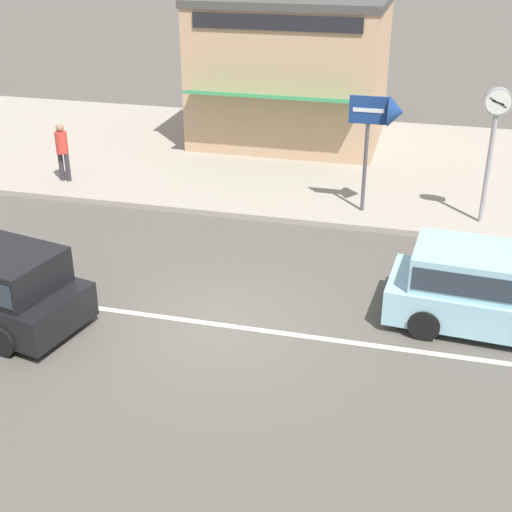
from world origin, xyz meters
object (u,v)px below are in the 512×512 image
Objects in this scene: minivan_pale_blue_2 at (496,288)px; pedestrian_mid_kerb at (62,148)px; arrow_signboard at (389,116)px; shopfront_corner_warung at (292,69)px; street_clock at (495,124)px.

minivan_pale_blue_2 is 12.80m from pedestrian_mid_kerb.
arrow_signboard is 7.14m from shopfront_corner_warung.
shopfront_corner_warung is (-6.20, 6.08, -0.18)m from street_clock.
street_clock is (-0.07, 4.95, 1.84)m from minivan_pale_blue_2.
street_clock reaches higher than arrow_signboard.
pedestrian_mid_kerb is (-11.65, 0.17, -1.55)m from street_clock.
minivan_pale_blue_2 is 12.80m from shopfront_corner_warung.
minivan_pale_blue_2 is 1.31× the size of street_clock.
arrow_signboard is (-2.49, -0.01, 0.01)m from street_clock.
shopfront_corner_warung is at bearing 119.63° from minivan_pale_blue_2.
arrow_signboard reaches higher than minivan_pale_blue_2.
street_clock is 1.11× the size of arrow_signboard.
arrow_signboard is at bearing -58.70° from shopfront_corner_warung.
shopfront_corner_warung reaches higher than pedestrian_mid_kerb.
pedestrian_mid_kerb is at bearing 178.89° from arrow_signboard.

